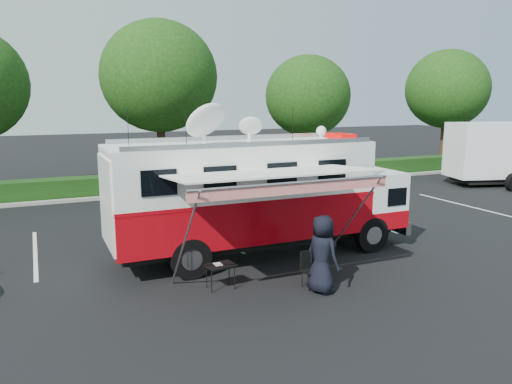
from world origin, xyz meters
The scene contains 9 objects.
ground_plane centered at (0.00, 0.00, 0.00)m, with size 120.00×120.00×0.00m, color black.
back_border centered at (1.14, 12.90, 5.00)m, with size 60.00×6.14×8.87m.
stall_lines centered at (-0.50, 3.00, 0.00)m, with size 24.12×5.50×0.01m.
command_truck centered at (-0.08, 0.00, 1.93)m, with size 9.37×2.58×4.50m.
awning centered at (-0.92, -2.68, 2.90)m, with size 5.12×2.64×3.09m.
person centered at (0.06, -3.41, 0.00)m, with size 0.97×0.63×1.98m, color black.
folding_table centered at (-2.18, -2.15, 0.59)m, with size 0.84×0.66×0.64m.
folding_chair centered at (-0.03, -2.97, 0.56)m, with size 0.47×0.49×0.94m.
trash_bin centered at (0.36, -2.71, 0.43)m, with size 0.57×0.57×0.85m.
Camera 1 is at (-6.29, -13.58, 4.79)m, focal length 35.00 mm.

